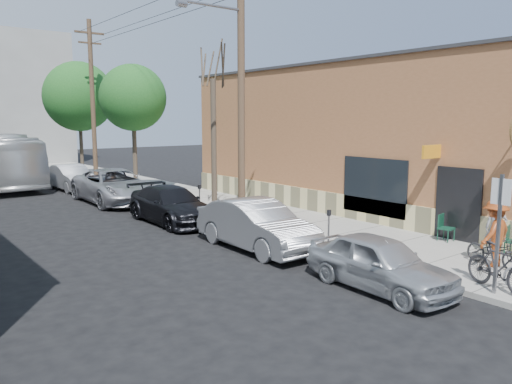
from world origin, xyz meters
TOP-DOWN VIEW (x-y plane):
  - ground at (0.00, 0.00)m, footprint 120.00×120.00m
  - sidewalk at (4.25, 11.00)m, footprint 4.50×58.00m
  - cafe_building at (8.99, 4.99)m, footprint 6.60×20.20m
  - sign_post at (2.35, -4.34)m, footprint 0.07×0.45m
  - parking_meter_near at (2.25, 0.87)m, footprint 0.14×0.14m
  - parking_meter_far at (2.25, 8.47)m, footprint 0.14×0.14m
  - utility_pole_near at (2.39, 5.69)m, footprint 3.57×0.28m
  - utility_pole_far at (2.45, 21.13)m, footprint 1.80×0.28m
  - tree_bare at (2.80, 8.15)m, footprint 0.24×0.24m
  - tree_leafy_mid at (2.80, 16.05)m, footprint 3.60×3.60m
  - tree_leafy_far at (2.80, 24.59)m, footprint 4.66×4.66m
  - patio_chair_a at (6.07, -0.84)m, footprint 0.59×0.59m
  - patron_grey at (5.65, -2.70)m, footprint 0.56×0.69m
  - cyclist at (4.46, -3.24)m, footprint 1.22×0.71m
  - cyclist_bike at (4.46, -3.24)m, footprint 0.80×1.71m
  - parked_bike_a at (2.60, -4.30)m, footprint 1.01×1.96m
  - car_0 at (0.80, -2.23)m, footprint 1.79×4.07m
  - car_1 at (0.80, 2.68)m, footprint 1.81×4.87m
  - car_2 at (0.69, 8.11)m, footprint 2.13×5.06m
  - car_3 at (0.80, 14.17)m, footprint 2.99×6.18m
  - car_4 at (0.55, 20.02)m, footprint 1.76×4.64m

SIDE VIEW (x-z plane):
  - ground at x=0.00m, z-range 0.00..0.00m
  - sidewalk at x=4.25m, z-range 0.00..0.15m
  - cyclist_bike at x=4.46m, z-range 0.15..1.01m
  - patio_chair_a at x=6.07m, z-range 0.15..1.03m
  - car_0 at x=0.80m, z-range 0.00..1.36m
  - parked_bike_a at x=2.60m, z-range 0.15..1.28m
  - car_2 at x=0.69m, z-range 0.00..1.46m
  - car_4 at x=0.55m, z-range 0.00..1.51m
  - car_1 at x=0.80m, z-range 0.00..1.59m
  - car_3 at x=0.80m, z-range 0.00..1.70m
  - patron_grey at x=5.65m, z-range 0.15..1.79m
  - parking_meter_near at x=2.25m, z-range 0.36..1.60m
  - parking_meter_far at x=2.25m, z-range 0.36..1.60m
  - cyclist at x=4.46m, z-range 0.15..2.02m
  - sign_post at x=2.35m, z-range 0.43..3.23m
  - tree_bare at x=2.80m, z-range 0.15..5.85m
  - cafe_building at x=8.99m, z-range 0.00..6.61m
  - tree_leafy_mid at x=2.80m, z-range 1.82..8.80m
  - utility_pole_far at x=2.45m, z-range 0.34..10.34m
  - utility_pole_near at x=2.39m, z-range 0.41..10.41m
  - tree_leafy_far at x=2.80m, z-range 1.74..9.60m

